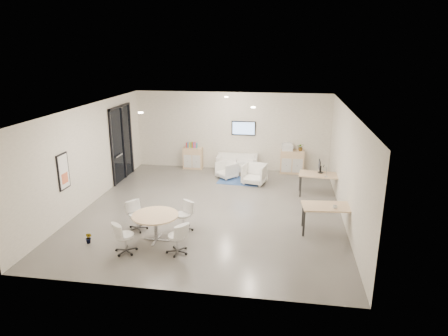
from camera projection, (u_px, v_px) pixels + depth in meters
name	position (u px, v px, depth m)	size (l,w,h in m)	color
room_shell	(212.00, 160.00, 12.19)	(9.60, 10.60, 4.80)	#57544F
glass_door	(122.00, 141.00, 15.18)	(0.09, 1.90, 2.85)	black
artwork	(63.00, 172.00, 11.28)	(0.05, 0.54, 1.04)	black
wall_tv	(244.00, 128.00, 16.30)	(0.98, 0.06, 0.58)	black
ceiling_spots	(210.00, 105.00, 12.55)	(3.14, 4.14, 0.03)	#FFEAC6
sideboard_left	(193.00, 158.00, 16.80)	(0.80, 0.42, 0.90)	#D9B483
sideboard_right	(292.00, 162.00, 16.16)	(0.94, 0.46, 0.94)	#D9B483
books	(192.00, 145.00, 16.65)	(0.46, 0.14, 0.22)	red
printer	(287.00, 147.00, 16.02)	(0.45, 0.38, 0.31)	white
loveseat	(237.00, 164.00, 16.38)	(1.66, 0.87, 0.61)	silver
blue_rug	(239.00, 181.00, 15.31)	(1.58, 1.05, 0.01)	#2D478A
armchair_left	(227.00, 169.00, 15.58)	(0.68, 0.64, 0.70)	silver
armchair_right	(254.00, 173.00, 14.91)	(0.81, 0.76, 0.83)	silver
desk_rear	(321.00, 176.00, 13.68)	(1.51, 0.86, 0.76)	#D9B483
desk_front	(331.00, 209.00, 10.84)	(1.59, 0.91, 0.79)	#D9B483
monitor	(320.00, 166.00, 13.74)	(0.20, 0.50, 0.44)	black
round_table	(155.00, 218.00, 10.41)	(1.21, 1.21, 0.74)	#D9B483
meeting_chairs	(156.00, 226.00, 10.48)	(2.26, 2.26, 0.82)	white
plant_cabinet	(301.00, 148.00, 15.94)	(0.27, 0.31, 0.24)	#3F7F3F
plant_floor	(89.00, 241.00, 10.42)	(0.17, 0.31, 0.14)	#3F7F3F
cup	(335.00, 207.00, 10.62)	(0.11, 0.09, 0.11)	white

